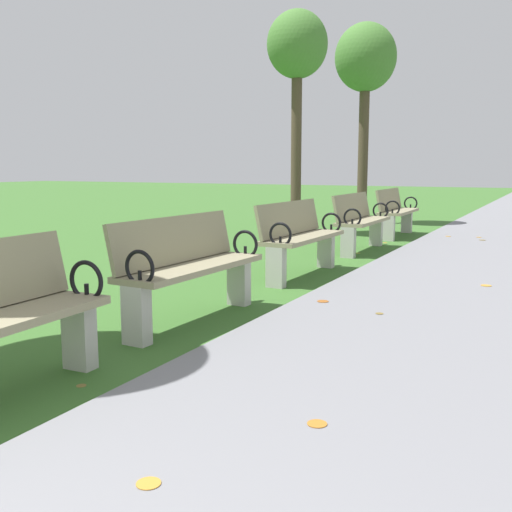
# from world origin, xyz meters

# --- Properties ---
(park_bench_3) EXTENTS (0.53, 1.62, 0.90)m
(park_bench_3) POSITION_xyz_m (-0.50, 4.38, 0.49)
(park_bench_3) COLOR gray
(park_bench_3) RESTS_ON ground
(park_bench_4) EXTENTS (0.50, 1.61, 0.90)m
(park_bench_4) POSITION_xyz_m (-0.50, 6.77, 0.49)
(park_bench_4) COLOR gray
(park_bench_4) RESTS_ON ground
(park_bench_5) EXTENTS (0.48, 1.60, 0.90)m
(park_bench_5) POSITION_xyz_m (-0.50, 9.17, 0.49)
(park_bench_5) COLOR gray
(park_bench_5) RESTS_ON ground
(park_bench_6) EXTENTS (0.50, 1.61, 0.90)m
(park_bench_6) POSITION_xyz_m (-0.50, 11.40, 0.49)
(park_bench_6) COLOR gray
(park_bench_6) RESTS_ON ground
(tree_3) EXTENTS (1.14, 1.14, 4.21)m
(tree_3) POSITION_xyz_m (-2.34, 10.86, 3.44)
(tree_3) COLOR #4C3D2D
(tree_3) RESTS_ON ground
(tree_4) EXTENTS (1.38, 1.38, 4.50)m
(tree_4) POSITION_xyz_m (-1.86, 13.61, 3.62)
(tree_4) COLOR #4C3D2D
(tree_4) RESTS_ON ground
(scattered_leaves) EXTENTS (5.32, 14.39, 0.02)m
(scattered_leaves) POSITION_xyz_m (0.46, 5.96, 0.02)
(scattered_leaves) COLOR brown
(scattered_leaves) RESTS_ON ground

